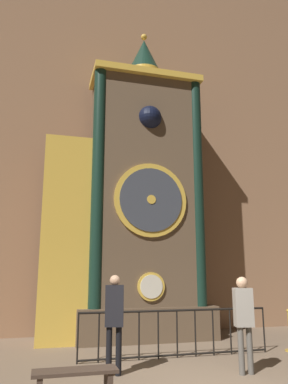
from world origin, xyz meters
TOP-DOWN VIEW (x-y plane):
  - cathedral_back_wall at (-0.09, 6.17)m, footprint 24.00×0.32m
  - clock_tower at (-0.18, 4.85)m, footprint 4.90×1.80m
  - railing_fence at (0.33, 2.47)m, footprint 4.40×0.05m
  - visitor_near at (-1.30, 1.40)m, footprint 0.38×0.29m
  - visitor_far at (1.08, 0.85)m, footprint 0.38×0.29m
  - visitor_bench at (-2.10, 0.20)m, footprint 1.25×0.40m

SIDE VIEW (x-z plane):
  - visitor_bench at x=-2.10m, z-range 0.09..0.53m
  - railing_fence at x=0.33m, z-range 0.05..1.07m
  - visitor_far at x=1.08m, z-range 0.18..1.93m
  - visitor_near at x=-1.30m, z-range 0.18..1.96m
  - clock_tower at x=-0.18m, z-range -0.90..8.66m
  - cathedral_back_wall at x=-0.09m, z-range -0.01..14.43m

